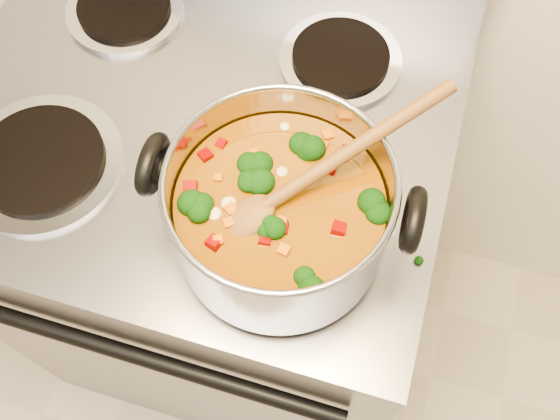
{
  "coord_description": "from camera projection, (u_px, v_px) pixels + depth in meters",
  "views": [
    {
      "loc": [
        0.28,
        0.68,
        1.66
      ],
      "look_at": [
        0.19,
        1.0,
        1.01
      ],
      "focal_mm": 40.0,
      "sensor_mm": 36.0,
      "label": 1
    }
  ],
  "objects": [
    {
      "name": "wooden_spoon",
      "position": [
        297.0,
        185.0,
        0.69
      ],
      "size": [
        0.24,
        0.24,
        0.11
      ],
      "rotation": [
        0.0,
        0.0,
        0.79
      ],
      "color": "brown",
      "rests_on": "stockpot"
    },
    {
      "name": "stockpot",
      "position": [
        280.0,
        212.0,
        0.73
      ],
      "size": [
        0.32,
        0.26,
        0.16
      ],
      "rotation": [
        0.0,
        0.0,
        0.05
      ],
      "color": "#A3A3AB",
      "rests_on": "electric_range"
    },
    {
      "name": "electric_range",
      "position": [
        224.0,
        238.0,
        1.3
      ],
      "size": [
        0.74,
        0.67,
        1.08
      ],
      "color": "gray",
      "rests_on": "ground"
    },
    {
      "name": "cooktop_crumbs",
      "position": [
        368.0,
        373.0,
        0.73
      ],
      "size": [
        0.05,
        0.03,
        0.01
      ],
      "color": "black",
      "rests_on": "electric_range"
    }
  ]
}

